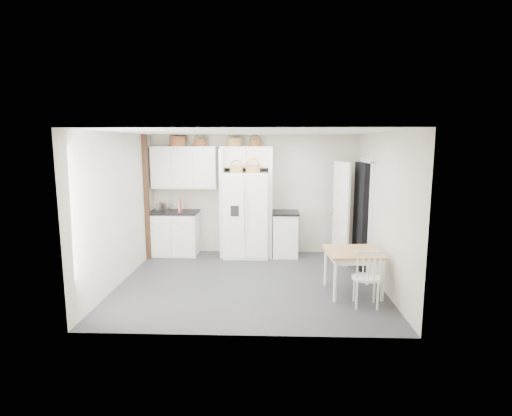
{
  "coord_description": "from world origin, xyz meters",
  "views": [
    {
      "loc": [
        0.35,
        -6.74,
        2.42
      ],
      "look_at": [
        0.1,
        0.4,
        1.25
      ],
      "focal_mm": 28.0,
      "sensor_mm": 36.0,
      "label": 1
    }
  ],
  "objects": [
    {
      "name": "basket_upper_b",
      "position": [
        -1.62,
        1.83,
        2.45
      ],
      "size": [
        0.35,
        0.35,
        0.21
      ],
      "primitive_type": "cylinder",
      "color": "brown",
      "rests_on": "upper_cabinet"
    },
    {
      "name": "refrigerator",
      "position": [
        -0.15,
        1.66,
        0.91
      ],
      "size": [
        0.94,
        0.75,
        1.81
      ],
      "primitive_type": "cube",
      "color": "white",
      "rests_on": "floor"
    },
    {
      "name": "wall_left",
      "position": [
        -2.25,
        0.0,
        1.3
      ],
      "size": [
        0.0,
        4.0,
        4.0
      ],
      "primitive_type": "plane",
      "rotation": [
        1.57,
        0.0,
        1.57
      ],
      "color": "#AFAB9C",
      "rests_on": "floor"
    },
    {
      "name": "fridge_panel_left",
      "position": [
        -0.66,
        1.7,
        1.15
      ],
      "size": [
        0.08,
        0.6,
        2.3
      ],
      "primitive_type": "cube",
      "color": "white",
      "rests_on": "floor"
    },
    {
      "name": "doorway_void",
      "position": [
        2.16,
        1.0,
        1.02
      ],
      "size": [
        0.18,
        0.85,
        2.05
      ],
      "primitive_type": "cube",
      "color": "black",
      "rests_on": "floor"
    },
    {
      "name": "basket_upper_c",
      "position": [
        -1.15,
        1.83,
        2.43
      ],
      "size": [
        0.26,
        0.26,
        0.15
      ],
      "primitive_type": "cylinder",
      "color": "brown",
      "rests_on": "upper_cabinet"
    },
    {
      "name": "toaster",
      "position": [
        -1.96,
        1.68,
        1.05
      ],
      "size": [
        0.3,
        0.23,
        0.18
      ],
      "primitive_type": "cube",
      "rotation": [
        0.0,
        0.0,
        -0.34
      ],
      "color": "silver",
      "rests_on": "counter_left"
    },
    {
      "name": "counter_right",
      "position": [
        0.68,
        1.7,
        0.95
      ],
      "size": [
        0.57,
        0.67,
        0.04
      ],
      "primitive_type": "cube",
      "color": "black",
      "rests_on": "base_cab_right"
    },
    {
      "name": "windsor_chair",
      "position": [
        1.79,
        -0.99,
        0.44
      ],
      "size": [
        0.46,
        0.42,
        0.88
      ],
      "primitive_type": "cube",
      "rotation": [
        0.0,
        0.0,
        -0.08
      ],
      "color": "white",
      "rests_on": "floor"
    },
    {
      "name": "upper_cabinet",
      "position": [
        -1.5,
        1.83,
        1.9
      ],
      "size": [
        1.4,
        0.34,
        0.9
      ],
      "primitive_type": "cube",
      "color": "white",
      "rests_on": "wall_back"
    },
    {
      "name": "cookbook_red",
      "position": [
        -1.56,
        1.62,
        1.09
      ],
      "size": [
        0.08,
        0.18,
        0.26
      ],
      "primitive_type": "cube",
      "rotation": [
        0.0,
        0.0,
        0.22
      ],
      "color": "maroon",
      "rests_on": "counter_left"
    },
    {
      "name": "basket_bridge_a",
      "position": [
        -0.41,
        1.83,
        2.44
      ],
      "size": [
        0.32,
        0.32,
        0.18
      ],
      "primitive_type": "cylinder",
      "color": "olive",
      "rests_on": "bridge_cabinet"
    },
    {
      "name": "basket_fridge_b",
      "position": [
        -0.01,
        1.56,
        1.89
      ],
      "size": [
        0.3,
        0.3,
        0.16
      ],
      "primitive_type": "cylinder",
      "color": "olive",
      "rests_on": "refrigerator"
    },
    {
      "name": "base_cab_left",
      "position": [
        -1.72,
        1.7,
        0.46
      ],
      "size": [
        1.0,
        0.63,
        0.92
      ],
      "primitive_type": "cube",
      "color": "white",
      "rests_on": "floor"
    },
    {
      "name": "door_slab",
      "position": [
        1.8,
        1.33,
        1.02
      ],
      "size": [
        0.21,
        0.79,
        2.05
      ],
      "primitive_type": "cube",
      "rotation": [
        0.0,
        0.0,
        -1.36
      ],
      "color": "white",
      "rests_on": "floor"
    },
    {
      "name": "floor",
      "position": [
        0.0,
        0.0,
        0.0
      ],
      "size": [
        4.5,
        4.5,
        0.0
      ],
      "primitive_type": "plane",
      "color": "#3C3C41",
      "rests_on": "ground"
    },
    {
      "name": "counter_left",
      "position": [
        -1.72,
        1.7,
        0.94
      ],
      "size": [
        1.04,
        0.67,
        0.04
      ],
      "primitive_type": "cube",
      "color": "black",
      "rests_on": "base_cab_left"
    },
    {
      "name": "dining_table",
      "position": [
        1.7,
        -0.47,
        0.35
      ],
      "size": [
        0.9,
        0.9,
        0.71
      ],
      "primitive_type": "cube",
      "rotation": [
        0.0,
        0.0,
        0.06
      ],
      "color": "#AB7D40",
      "rests_on": "floor"
    },
    {
      "name": "bridge_cabinet",
      "position": [
        -0.15,
        1.83,
        2.12
      ],
      "size": [
        1.12,
        0.34,
        0.45
      ],
      "primitive_type": "cube",
      "color": "white",
      "rests_on": "wall_back"
    },
    {
      "name": "wall_right",
      "position": [
        2.25,
        0.0,
        1.3
      ],
      "size": [
        0.0,
        4.0,
        4.0
      ],
      "primitive_type": "plane",
      "rotation": [
        1.57,
        0.0,
        -1.57
      ],
      "color": "#AFAB9C",
      "rests_on": "floor"
    },
    {
      "name": "basket_fridge_a",
      "position": [
        -0.35,
        1.56,
        1.88
      ],
      "size": [
        0.27,
        0.27,
        0.14
      ],
      "primitive_type": "cylinder",
      "color": "olive",
      "rests_on": "refrigerator"
    },
    {
      "name": "base_cab_right",
      "position": [
        0.68,
        1.7,
        0.46
      ],
      "size": [
        0.53,
        0.63,
        0.93
      ],
      "primitive_type": "cube",
      "color": "white",
      "rests_on": "floor"
    },
    {
      "name": "wall_back",
      "position": [
        0.0,
        2.0,
        1.3
      ],
      "size": [
        4.5,
        0.0,
        4.5
      ],
      "primitive_type": "plane",
      "rotation": [
        1.57,
        0.0,
        0.0
      ],
      "color": "#AFAB9C",
      "rests_on": "floor"
    },
    {
      "name": "basket_bridge_b",
      "position": [
        0.03,
        1.83,
        2.42
      ],
      "size": [
        0.24,
        0.24,
        0.14
      ],
      "primitive_type": "cylinder",
      "color": "brown",
      "rests_on": "bridge_cabinet"
    },
    {
      "name": "ceiling",
      "position": [
        0.0,
        0.0,
        2.6
      ],
      "size": [
        4.5,
        4.5,
        0.0
      ],
      "primitive_type": "plane",
      "color": "white",
      "rests_on": "wall_back"
    },
    {
      "name": "cookbook_cream",
      "position": [
        -1.57,
        1.62,
        1.09
      ],
      "size": [
        0.04,
        0.16,
        0.24
      ],
      "primitive_type": "cube",
      "rotation": [
        0.0,
        0.0,
        -0.0
      ],
      "color": "beige",
      "rests_on": "counter_left"
    },
    {
      "name": "fridge_panel_right",
      "position": [
        0.36,
        1.7,
        1.15
      ],
      "size": [
        0.08,
        0.6,
        2.3
      ],
      "primitive_type": "cube",
      "color": "white",
      "rests_on": "floor"
    },
    {
      "name": "trim_post",
      "position": [
        -2.2,
        1.35,
        1.3
      ],
      "size": [
        0.09,
        0.09,
        2.6
      ],
      "primitive_type": "cube",
      "color": "#39250F",
      "rests_on": "floor"
    }
  ]
}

